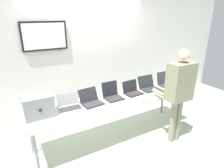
{
  "coord_description": "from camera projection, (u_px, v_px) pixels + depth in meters",
  "views": [
    {
      "loc": [
        -1.57,
        -2.65,
        2.2
      ],
      "look_at": [
        -0.02,
        0.07,
        1.04
      ],
      "focal_mm": 30.74,
      "sensor_mm": 36.0,
      "label": 1
    }
  ],
  "objects": [
    {
      "name": "laptop_station_4",
      "position": [
        149.0,
        86.0,
        3.85
      ],
      "size": [
        0.37,
        0.35,
        0.25
      ],
      "color": "#252829",
      "rests_on": "workbench"
    },
    {
      "name": "coffee_mug",
      "position": [
        162.0,
        93.0,
        3.58
      ],
      "size": [
        0.08,
        0.08,
        0.08
      ],
      "color": "#242D31",
      "rests_on": "workbench"
    },
    {
      "name": "workbench",
      "position": [
        115.0,
        102.0,
        3.41
      ],
      "size": [
        3.04,
        0.7,
        0.76
      ],
      "color": "beige",
      "rests_on": "ground"
    },
    {
      "name": "laptop_station_2",
      "position": [
        112.0,
        95.0,
        3.44
      ],
      "size": [
        0.32,
        0.32,
        0.28
      ],
      "color": "black",
      "rests_on": "workbench"
    },
    {
      "name": "paper_sheet",
      "position": [
        166.0,
        91.0,
        3.74
      ],
      "size": [
        0.28,
        0.34,
        0.0
      ],
      "color": "white",
      "rests_on": "workbench"
    },
    {
      "name": "laptop_station_3",
      "position": [
        132.0,
        91.0,
        3.63
      ],
      "size": [
        0.35,
        0.29,
        0.23
      ],
      "color": "#232028",
      "rests_on": "workbench"
    },
    {
      "name": "laptop_station_5",
      "position": [
        166.0,
        83.0,
        4.03
      ],
      "size": [
        0.31,
        0.33,
        0.28
      ],
      "color": "#393639",
      "rests_on": "workbench"
    },
    {
      "name": "ground",
      "position": [
        115.0,
        137.0,
        3.66
      ],
      "size": [
        8.0,
        8.0,
        0.04
      ],
      "primitive_type": "cube",
      "color": "#B3C0B0"
    },
    {
      "name": "laptop_station_1",
      "position": [
        91.0,
        100.0,
        3.23
      ],
      "size": [
        0.37,
        0.37,
        0.23
      ],
      "color": "#262428",
      "rests_on": "workbench"
    },
    {
      "name": "person",
      "position": [
        179.0,
        88.0,
        3.2
      ],
      "size": [
        0.45,
        0.59,
        1.68
      ],
      "color": "gray",
      "rests_on": "ground"
    },
    {
      "name": "back_wall",
      "position": [
        87.0,
        54.0,
        4.09
      ],
      "size": [
        8.0,
        0.11,
        2.73
      ],
      "color": "silver",
      "rests_on": "ground"
    },
    {
      "name": "equipment_box",
      "position": [
        38.0,
        106.0,
        2.8
      ],
      "size": [
        0.41,
        0.32,
        0.33
      ],
      "color": "gray",
      "rests_on": "workbench"
    },
    {
      "name": "laptop_station_0",
      "position": [
        69.0,
        105.0,
        3.07
      ],
      "size": [
        0.36,
        0.28,
        0.23
      ],
      "color": "#B1B0B2",
      "rests_on": "workbench"
    }
  ]
}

